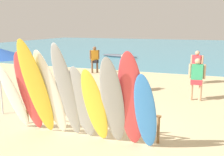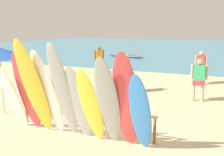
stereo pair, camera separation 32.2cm
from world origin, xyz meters
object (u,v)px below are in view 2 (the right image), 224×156
(surfboard_rack, at_px, (84,111))
(beach_chair_red, at_px, (37,83))
(surfboard_white_3, at_px, (48,94))
(surfboard_grey_5, at_px, (79,104))
(beachgoer_by_water, at_px, (99,58))
(surfboard_white_0, at_px, (13,97))
(surfboard_red_1, at_px, (27,92))
(surfboard_grey_7, at_px, (108,103))
(surfboard_red_8, at_px, (126,102))
(surfboard_blue_9, at_px, (140,113))
(surfboard_yellow_2, at_px, (34,89))
(surfboard_yellow_6, at_px, (91,107))
(beachgoer_photographing, at_px, (201,65))
(surfboard_grey_4, at_px, (63,93))
(beachgoer_midbeach, at_px, (126,71))
(distant_boat, at_px, (126,56))
(beachgoer_near_rack, at_px, (199,77))

(surfboard_rack, relative_size, beach_chair_red, 4.84)
(surfboard_white_3, distance_m, surfboard_grey_5, 0.84)
(beachgoer_by_water, bearing_deg, surfboard_rack, -108.23)
(surfboard_white_0, relative_size, surfboard_red_1, 0.86)
(surfboard_grey_7, height_order, surfboard_red_8, surfboard_red_8)
(surfboard_blue_9, bearing_deg, surfboard_yellow_2, -170.54)
(surfboard_grey_7, bearing_deg, surfboard_yellow_6, 167.12)
(beach_chair_red, bearing_deg, surfboard_white_3, -29.14)
(surfboard_rack, bearing_deg, beachgoer_photographing, 71.51)
(surfboard_yellow_6, bearing_deg, beachgoer_by_water, 119.97)
(surfboard_rack, relative_size, surfboard_grey_4, 1.49)
(surfboard_white_0, distance_m, beach_chair_red, 4.08)
(surfboard_white_3, bearing_deg, beachgoer_midbeach, 89.72)
(beach_chair_red, bearing_deg, surfboard_grey_4, -25.46)
(beachgoer_by_water, bearing_deg, surfboard_grey_5, -108.59)
(beachgoer_midbeach, height_order, distant_boat, beachgoer_midbeach)
(surfboard_red_1, xyz_separation_m, surfboard_blue_9, (3.12, -0.02, -0.18))
(surfboard_yellow_6, height_order, beach_chair_red, surfboard_yellow_6)
(surfboard_red_8, relative_size, beachgoer_midbeach, 1.50)
(surfboard_yellow_6, height_order, beachgoer_by_water, surfboard_yellow_6)
(surfboard_blue_9, height_order, beachgoer_near_rack, surfboard_blue_9)
(surfboard_grey_7, xyz_separation_m, beachgoer_near_rack, (1.61, 4.99, -0.18))
(surfboard_red_8, xyz_separation_m, beachgoer_midbeach, (-1.81, 5.13, -0.23))
(surfboard_rack, distance_m, distant_boat, 17.14)
(surfboard_yellow_2, xyz_separation_m, surfboard_grey_5, (1.12, 0.24, -0.31))
(surfboard_blue_9, distance_m, beachgoer_by_water, 10.41)
(beachgoer_photographing, bearing_deg, surfboard_blue_9, 102.32)
(surfboard_blue_9, relative_size, beachgoer_near_rack, 1.23)
(surfboard_white_0, bearing_deg, surfboard_grey_7, 3.10)
(surfboard_grey_5, distance_m, beachgoer_midbeach, 5.09)
(distant_boat, bearing_deg, beachgoer_by_water, -82.08)
(surfboard_white_0, height_order, surfboard_grey_4, surfboard_grey_4)
(surfboard_grey_4, xyz_separation_m, surfboard_red_8, (1.61, 0.04, -0.07))
(beachgoer_midbeach, bearing_deg, surfboard_red_8, -161.43)
(surfboard_yellow_2, xyz_separation_m, surfboard_grey_7, (1.97, 0.09, -0.17))
(beachgoer_near_rack, bearing_deg, surfboard_grey_7, -111.22)
(surfboard_white_0, xyz_separation_m, beachgoer_photographing, (4.32, 8.04, 0.00))
(surfboard_grey_7, xyz_separation_m, beachgoer_photographing, (1.47, 8.13, -0.18))
(surfboard_grey_7, xyz_separation_m, beach_chair_red, (-4.87, 3.61, -0.70))
(surfboard_rack, relative_size, surfboard_blue_9, 1.98)
(surfboard_yellow_2, relative_size, surfboard_blue_9, 1.39)
(beachgoer_midbeach, bearing_deg, surfboard_white_3, 176.19)
(surfboard_white_3, height_order, beachgoer_by_water, surfboard_white_3)
(surfboard_white_0, relative_size, surfboard_yellow_2, 0.72)
(surfboard_blue_9, xyz_separation_m, beachgoer_photographing, (0.73, 8.02, -0.01))
(surfboard_yellow_2, distance_m, beach_chair_red, 4.78)
(surfboard_blue_9, height_order, beachgoer_by_water, surfboard_blue_9)
(surfboard_yellow_2, bearing_deg, distant_boat, 96.99)
(surfboard_red_1, distance_m, distant_boat, 17.42)
(surfboard_yellow_6, distance_m, surfboard_blue_9, 1.21)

